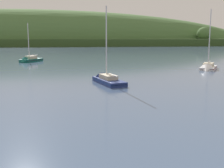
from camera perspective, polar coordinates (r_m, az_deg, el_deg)
name	(u,v)px	position (r m, az deg, el deg)	size (l,w,h in m)	color
far_shoreline_hill	(26,45)	(232.31, -16.69, 7.42)	(489.22, 88.07, 54.44)	#314A21
sailboat_near_mooring	(106,81)	(44.07, -1.17, 0.61)	(4.95, 9.16, 12.57)	navy
sailboat_far_left	(208,69)	(64.26, 18.44, 2.85)	(6.52, 8.40, 13.94)	white
sailboat_outer_reach	(29,61)	(82.30, -16.08, 4.42)	(6.19, 8.13, 11.74)	#0F564C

